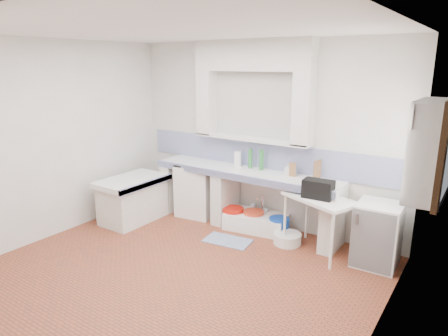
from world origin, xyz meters
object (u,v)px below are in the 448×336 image
Objects in this scene: sink at (256,222)px; fridge at (377,234)px; stove at (198,190)px; side_table at (318,225)px.

sink is 1.16× the size of fridge.
stove reaches higher than fridge.
fridge is at bearing 29.06° from side_table.
fridge reaches higher than sink.
fridge is (1.79, -0.11, 0.29)m from sink.
sink is 1.82m from fridge.
sink is (1.12, -0.01, -0.31)m from stove.
stove is 1.05× the size of fridge.
stove is 2.91m from fridge.
sink is at bearing 174.45° from fridge.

